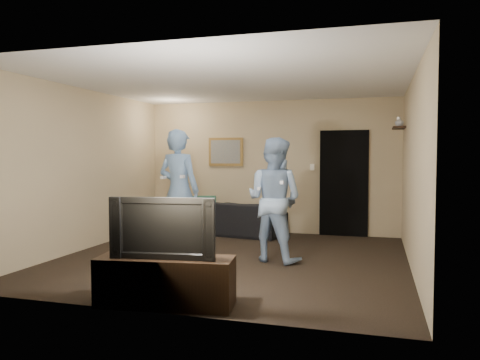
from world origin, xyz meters
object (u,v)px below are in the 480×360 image
(television, at_px, (165,227))
(wii_player_left, at_px, (179,190))
(tv_console, at_px, (166,281))
(wii_player_right, at_px, (274,199))
(sofa, at_px, (228,217))

(television, distance_m, wii_player_left, 2.75)
(television, relative_size, wii_player_left, 0.55)
(tv_console, xyz_separation_m, wii_player_right, (0.62, 2.31, 0.64))
(sofa, relative_size, television, 2.03)
(sofa, xyz_separation_m, wii_player_left, (-0.25, -1.79, 0.65))
(sofa, relative_size, tv_console, 1.57)
(wii_player_left, relative_size, wii_player_right, 1.09)
(wii_player_right, bearing_deg, sofa, 123.38)
(sofa, distance_m, television, 4.44)
(wii_player_left, height_order, wii_player_right, wii_player_left)
(sofa, bearing_deg, tv_console, 109.23)
(tv_console, relative_size, television, 1.29)
(tv_console, bearing_deg, wii_player_left, 103.08)
(tv_console, distance_m, wii_player_left, 2.84)
(sofa, relative_size, wii_player_right, 1.22)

